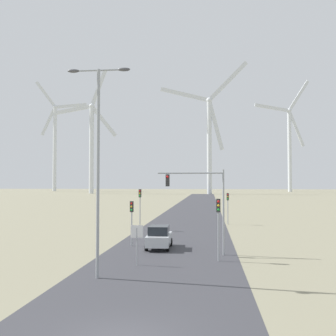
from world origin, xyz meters
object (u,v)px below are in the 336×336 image
wind_turbine_right (289,141)px  streetlamp (98,148)px  wind_turbine_far_left (55,140)px  wind_turbine_center (209,134)px  stop_sign_near (137,237)px  traffic_light_mast_overhead (201,194)px  wind_turbine_left (92,139)px  traffic_light_post_near_left (132,213)px  traffic_light_post_mid_left (140,200)px  traffic_light_post_near_right (218,215)px  car_approaching (159,237)px  traffic_light_post_mid_right (228,201)px

wind_turbine_right → streetlamp: bearing=-104.1°
wind_turbine_far_left → wind_turbine_center: (93.68, -49.44, -3.57)m
stop_sign_near → traffic_light_mast_overhead: bearing=45.9°
wind_turbine_right → wind_turbine_left: bearing=-155.9°
stop_sign_near → traffic_light_post_near_left: bearing=103.8°
stop_sign_near → wind_turbine_right: wind_turbine_right is taller
traffic_light_post_mid_left → wind_turbine_center: (7.85, 137.27, 24.23)m
wind_turbine_center → streetlamp: bearing=-92.3°
stop_sign_near → traffic_light_post_near_left: traffic_light_post_near_left is taller
traffic_light_post_near_right → wind_turbine_left: size_ratio=0.07×
streetlamp → traffic_light_post_mid_left: 22.18m
traffic_light_post_mid_left → wind_turbine_far_left: bearing=114.7°
wind_turbine_right → traffic_light_post_mid_left: bearing=-106.0°
traffic_light_mast_overhead → car_approaching: 5.45m
streetlamp → car_approaching: (2.17, 10.06, -6.33)m
wind_turbine_left → wind_turbine_center: (56.33, -2.60, 1.35)m
car_approaching → wind_turbine_left: 162.28m
traffic_light_post_mid_left → wind_turbine_left: 149.79m
car_approaching → wind_turbine_right: bearing=75.9°
traffic_light_post_near_left → traffic_light_post_mid_left: (-1.21, 10.79, 0.57)m
wind_turbine_left → wind_turbine_right: bearing=24.1°
traffic_light_post_mid_right → wind_turbine_left: bearing=113.8°
traffic_light_post_near_left → wind_turbine_center: bearing=87.4°
traffic_light_mast_overhead → wind_turbine_center: 153.07m
stop_sign_near → wind_turbine_left: size_ratio=0.04×
streetlamp → traffic_light_post_mid_left: bearing=93.9°
traffic_light_post_mid_left → wind_turbine_right: bearing=74.0°
traffic_light_post_mid_right → car_approaching: traffic_light_post_mid_right is taller
streetlamp → wind_turbine_center: (6.38, 159.05, 20.31)m
car_approaching → wind_turbine_right: 205.25m
traffic_light_post_near_left → wind_turbine_left: size_ratio=0.06×
wind_turbine_right → traffic_light_post_mid_right: bearing=-103.6°
traffic_light_post_near_left → streetlamp: bearing=-88.7°
stop_sign_near → traffic_light_post_mid_left: traffic_light_post_mid_left is taller
stop_sign_near → traffic_light_post_near_right: traffic_light_post_near_right is taller
wind_turbine_center → car_approaching: bearing=-91.6°
traffic_light_mast_overhead → streetlamp: bearing=-125.8°
traffic_light_post_near_left → traffic_light_post_near_right: traffic_light_post_near_right is taller
traffic_light_post_mid_left → car_approaching: traffic_light_post_mid_left is taller
traffic_light_post_mid_right → wind_turbine_right: wind_turbine_right is taller
streetlamp → stop_sign_near: streetlamp is taller
traffic_light_post_near_left → traffic_light_post_mid_right: 19.87m
car_approaching → wind_turbine_center: (4.21, 148.99, 26.64)m
traffic_light_post_mid_left → car_approaching: bearing=-72.7°
wind_turbine_left → wind_turbine_center: wind_turbine_center is taller
streetlamp → wind_turbine_center: wind_turbine_center is taller
car_approaching → traffic_light_post_near_right: bearing=-44.7°
streetlamp → wind_turbine_far_left: 227.28m
car_approaching → wind_turbine_far_left: (-89.47, 198.42, 30.21)m
streetlamp → traffic_light_post_mid_left: streetlamp is taller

